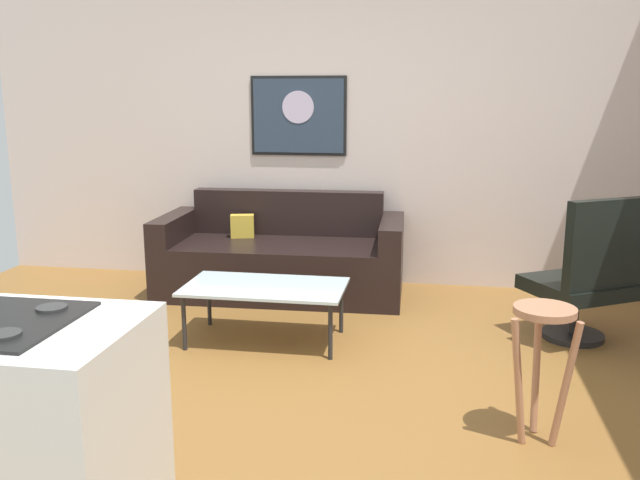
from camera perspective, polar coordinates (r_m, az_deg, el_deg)
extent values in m
cube|color=brown|center=(4.03, -3.84, -12.73)|extent=(6.40, 6.40, 0.04)
cube|color=beige|center=(6.04, 1.37, 9.60)|extent=(6.40, 0.05, 2.80)
cube|color=black|center=(5.76, -3.32, -2.40)|extent=(1.71, 0.94, 0.45)
cube|color=black|center=(6.02, -2.69, 2.36)|extent=(1.69, 0.21, 0.39)
cube|color=black|center=(5.98, -12.13, -1.04)|extent=(0.20, 0.90, 0.66)
cube|color=black|center=(5.63, 6.03, -1.67)|extent=(0.20, 0.90, 0.66)
cube|color=gold|center=(5.92, -6.58, 1.18)|extent=(0.22, 0.14, 0.20)
cube|color=silver|center=(4.63, -4.67, -3.97)|extent=(1.10, 0.61, 0.02)
cylinder|color=#232326|center=(4.61, -11.42, -6.88)|extent=(0.03, 0.03, 0.38)
cylinder|color=#232326|center=(4.36, 0.88, -7.73)|extent=(0.03, 0.03, 0.38)
cylinder|color=#232326|center=(5.06, -9.35, -5.04)|extent=(0.03, 0.03, 0.38)
cylinder|color=#232326|center=(4.84, 1.81, -5.68)|extent=(0.03, 0.03, 0.38)
cylinder|color=black|center=(5.10, 20.57, -7.55)|extent=(0.42, 0.42, 0.04)
cylinder|color=black|center=(5.04, 20.73, -5.50)|extent=(0.06, 0.06, 0.34)
cube|color=black|center=(5.00, 20.87, -3.72)|extent=(0.81, 0.80, 0.10)
cube|color=black|center=(4.76, 22.96, -0.35)|extent=(0.56, 0.37, 0.60)
cylinder|color=#A77151|center=(3.39, 18.47, -5.68)|extent=(0.30, 0.30, 0.03)
cylinder|color=#A77151|center=(3.63, 17.81, -10.27)|extent=(0.04, 0.12, 0.65)
cylinder|color=#A77151|center=(3.44, 16.41, -11.44)|extent=(0.13, 0.09, 0.65)
cylinder|color=#A77151|center=(3.47, 20.05, -11.45)|extent=(0.13, 0.09, 0.65)
cylinder|color=#2D2D2D|center=(2.43, -25.15, -7.24)|extent=(0.11, 0.11, 0.01)
cylinder|color=#2D2D2D|center=(2.65, -21.73, -5.36)|extent=(0.11, 0.11, 0.01)
cube|color=black|center=(6.06, -1.83, 10.43)|extent=(0.86, 0.01, 0.69)
cube|color=#2B394B|center=(6.05, -1.84, 10.43)|extent=(0.81, 0.02, 0.64)
cylinder|color=#C0B2CF|center=(6.04, -1.87, 11.16)|extent=(0.28, 0.01, 0.28)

